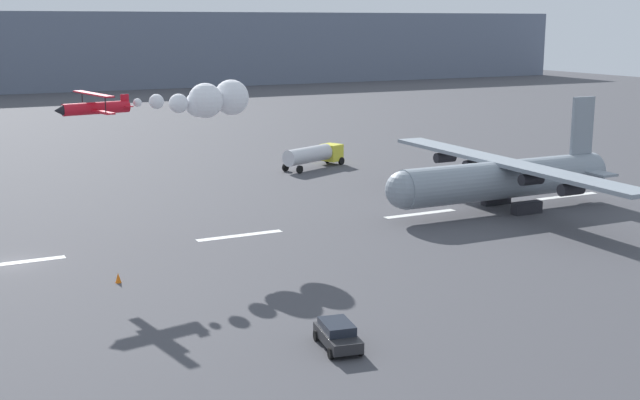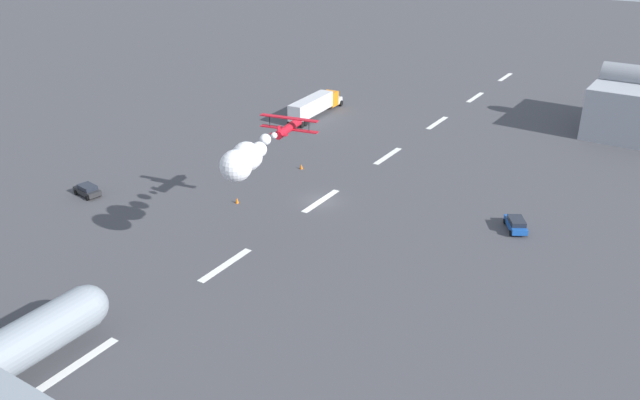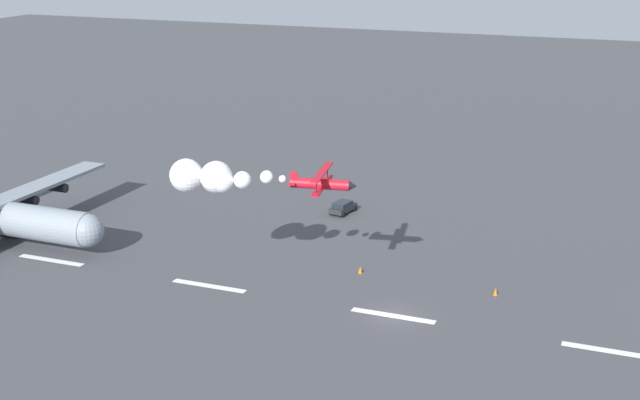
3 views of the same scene
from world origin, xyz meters
name	(u,v)px [view 3 (image 3 of 3)]	position (x,y,z in m)	size (l,w,h in m)	color
ground_plane	(393,316)	(0.00, 0.00, 0.00)	(440.00, 440.00, 0.00)	#424247
runway_stripe_3	(610,351)	(-19.14, 0.00, 0.01)	(8.00, 0.90, 0.01)	white
runway_stripe_4	(393,316)	(0.00, 0.00, 0.01)	(8.00, 0.90, 0.01)	white
runway_stripe_5	(209,286)	(19.14, 0.00, 0.01)	(8.00, 0.90, 0.01)	white
runway_stripe_6	(51,260)	(38.28, 0.00, 0.01)	(8.00, 0.90, 0.01)	white
cargo_transport_plane	(6,217)	(45.75, -2.25, 3.33)	(25.44, 35.98, 11.05)	gray
stunt_biplane_red	(217,178)	(16.74, 1.93, 11.97)	(17.44, 7.58, 3.20)	red
followme_car_yellow	(343,207)	(14.87, -26.82, 0.81)	(2.57, 4.33, 1.52)	#262628
traffic_cone_near	(496,292)	(-7.81, -8.23, 0.38)	(0.44, 0.44, 0.75)	orange
traffic_cone_far	(360,270)	(6.26, -8.77, 0.38)	(0.44, 0.44, 0.75)	orange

